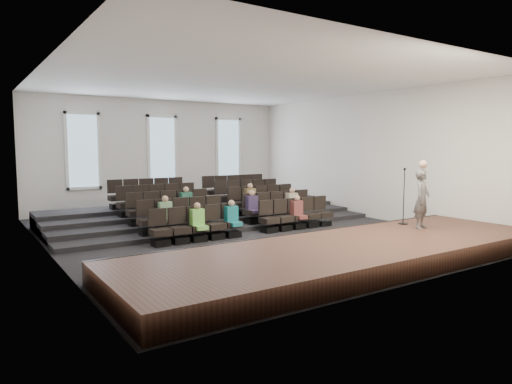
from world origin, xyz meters
TOP-DOWN VIEW (x-y plane):
  - ground at (0.00, 0.00)m, footprint 14.00×14.00m
  - ceiling at (0.00, 0.00)m, footprint 12.00×14.00m
  - wall_back at (0.00, 7.02)m, footprint 12.00×0.04m
  - wall_front at (0.00, -7.02)m, footprint 12.00×0.04m
  - wall_left at (-6.02, 0.00)m, footprint 0.04×14.00m
  - wall_right at (6.02, 0.00)m, footprint 0.04×14.00m
  - stage at (0.00, -5.10)m, footprint 11.80×3.60m
  - stage_lip at (0.00, -3.33)m, footprint 11.80×0.06m
  - risers at (0.00, 3.17)m, footprint 11.80×4.80m
  - seating_rows at (-0.00, 1.54)m, footprint 6.80×4.70m
  - windows at (0.00, 6.95)m, footprint 8.44×0.10m
  - audience at (0.00, 0.32)m, footprint 5.45×2.64m
  - speaker at (3.27, -4.68)m, footprint 0.72×0.58m
  - mic_stand at (3.44, -3.89)m, footprint 0.29×0.29m

SIDE VIEW (x-z plane):
  - ground at x=0.00m, z-range 0.00..0.00m
  - risers at x=0.00m, z-range -0.10..0.50m
  - stage at x=0.00m, z-range 0.00..0.50m
  - stage_lip at x=0.00m, z-range -0.01..0.51m
  - seating_rows at x=0.00m, z-range -0.15..1.52m
  - audience at x=0.00m, z-range 0.26..1.36m
  - mic_stand at x=3.44m, z-range 0.15..1.88m
  - speaker at x=3.27m, z-range 0.50..2.21m
  - wall_back at x=0.00m, z-range 0.00..5.00m
  - wall_front at x=0.00m, z-range 0.00..5.00m
  - wall_left at x=-6.02m, z-range 0.00..5.00m
  - wall_right at x=6.02m, z-range 0.00..5.00m
  - windows at x=0.00m, z-range 1.08..4.32m
  - ceiling at x=0.00m, z-range 5.00..5.02m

